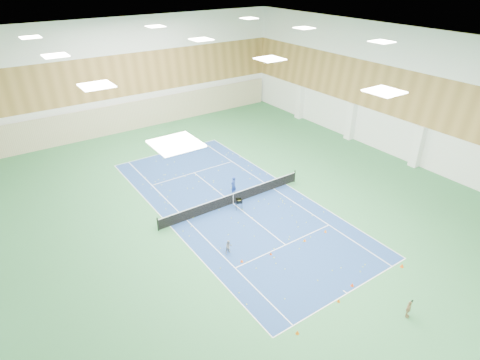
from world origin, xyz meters
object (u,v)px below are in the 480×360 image
at_px(child_court, 229,247).
at_px(tennis_net, 233,198).
at_px(coach, 233,185).
at_px(child_apron, 408,309).
at_px(ball_cart, 239,204).

bearing_deg(child_court, tennis_net, 53.36).
bearing_deg(coach, child_court, 33.66).
bearing_deg(child_apron, coach, 73.16).
xyz_separation_m(coach, child_court, (-4.50, -6.21, -0.31)).
bearing_deg(coach, child_apron, 71.25).
bearing_deg(ball_cart, tennis_net, 109.00).
xyz_separation_m(coach, child_apron, (0.48, -16.17, -0.26)).
height_order(coach, ball_cart, coach).
relative_size(coach, child_court, 1.62).
xyz_separation_m(tennis_net, ball_cart, (-0.06, -0.88, -0.11)).
distance_m(tennis_net, child_court, 6.10).
relative_size(child_court, ball_cart, 1.12).
bearing_deg(ball_cart, child_court, -108.25).
relative_size(tennis_net, ball_cart, 14.49).
bearing_deg(coach, ball_cart, 45.99).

